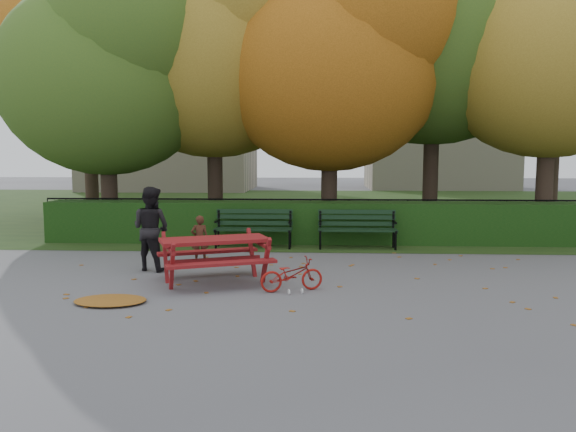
{
  "coord_description": "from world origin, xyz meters",
  "views": [
    {
      "loc": [
        0.18,
        -9.22,
        2.14
      ],
      "look_at": [
        -0.37,
        1.31,
        1.0
      ],
      "focal_mm": 35.0,
      "sensor_mm": 36.0,
      "label": 1
    }
  ],
  "objects_px": {
    "tree_a": "(114,64)",
    "tree_b": "(224,38)",
    "picnic_table": "(214,248)",
    "tree_c": "(343,53)",
    "bicycle": "(292,275)",
    "tree_d": "(450,18)",
    "tree_e": "(568,39)",
    "child": "(200,239)",
    "tree_f": "(94,46)",
    "bench_right": "(357,226)",
    "tree_g": "(571,55)",
    "adult": "(151,229)",
    "bench_left": "(254,225)"
  },
  "relations": [
    {
      "from": "picnic_table",
      "to": "tree_e",
      "type": "bearing_deg",
      "value": 13.46
    },
    {
      "from": "tree_a",
      "to": "child",
      "type": "relative_size",
      "value": 7.84
    },
    {
      "from": "tree_b",
      "to": "picnic_table",
      "type": "xyz_separation_m",
      "value": [
        0.9,
        -6.72,
        -4.81
      ]
    },
    {
      "from": "tree_c",
      "to": "tree_d",
      "type": "xyz_separation_m",
      "value": [
        3.04,
        1.27,
        1.16
      ]
    },
    {
      "from": "tree_f",
      "to": "tree_e",
      "type": "bearing_deg",
      "value": -14.25
    },
    {
      "from": "tree_a",
      "to": "child",
      "type": "distance_m",
      "value": 6.33
    },
    {
      "from": "tree_f",
      "to": "bench_left",
      "type": "relative_size",
      "value": 5.1
    },
    {
      "from": "tree_b",
      "to": "bench_right",
      "type": "relative_size",
      "value": 4.88
    },
    {
      "from": "child",
      "to": "adult",
      "type": "bearing_deg",
      "value": 32.03
    },
    {
      "from": "tree_f",
      "to": "bicycle",
      "type": "bearing_deg",
      "value": -54.67
    },
    {
      "from": "bench_right",
      "to": "tree_b",
      "type": "bearing_deg",
      "value": 139.33
    },
    {
      "from": "tree_a",
      "to": "child",
      "type": "xyz_separation_m",
      "value": [
        3.02,
        -3.82,
        -4.04
      ]
    },
    {
      "from": "tree_f",
      "to": "child",
      "type": "height_order",
      "value": "tree_f"
    },
    {
      "from": "tree_a",
      "to": "tree_e",
      "type": "distance_m",
      "value": 11.73
    },
    {
      "from": "bench_left",
      "to": "tree_c",
      "type": "bearing_deg",
      "value": 46.64
    },
    {
      "from": "tree_a",
      "to": "tree_b",
      "type": "bearing_deg",
      "value": 23.05
    },
    {
      "from": "bicycle",
      "to": "tree_e",
      "type": "bearing_deg",
      "value": -66.25
    },
    {
      "from": "tree_f",
      "to": "bicycle",
      "type": "height_order",
      "value": "tree_f"
    },
    {
      "from": "tree_d",
      "to": "child",
      "type": "xyz_separation_m",
      "value": [
        -6.04,
        -5.47,
        -5.5
      ]
    },
    {
      "from": "tree_e",
      "to": "bicycle",
      "type": "xyz_separation_m",
      "value": [
        -6.74,
        -6.29,
        -4.82
      ]
    },
    {
      "from": "tree_a",
      "to": "picnic_table",
      "type": "bearing_deg",
      "value": -56.76
    },
    {
      "from": "bench_left",
      "to": "adult",
      "type": "relative_size",
      "value": 1.15
    },
    {
      "from": "tree_f",
      "to": "adult",
      "type": "relative_size",
      "value": 5.86
    },
    {
      "from": "bench_left",
      "to": "bench_right",
      "type": "height_order",
      "value": "same"
    },
    {
      "from": "tree_f",
      "to": "tree_g",
      "type": "height_order",
      "value": "tree_f"
    },
    {
      "from": "tree_c",
      "to": "bench_left",
      "type": "bearing_deg",
      "value": -133.36
    },
    {
      "from": "picnic_table",
      "to": "tree_c",
      "type": "bearing_deg",
      "value": 46.16
    },
    {
      "from": "tree_a",
      "to": "tree_b",
      "type": "xyz_separation_m",
      "value": [
        2.74,
        1.17,
        0.88
      ]
    },
    {
      "from": "tree_c",
      "to": "tree_g",
      "type": "relative_size",
      "value": 0.94
    },
    {
      "from": "tree_a",
      "to": "tree_d",
      "type": "height_order",
      "value": "tree_d"
    },
    {
      "from": "tree_a",
      "to": "tree_e",
      "type": "height_order",
      "value": "tree_e"
    },
    {
      "from": "tree_c",
      "to": "adult",
      "type": "height_order",
      "value": "tree_c"
    },
    {
      "from": "tree_g",
      "to": "adult",
      "type": "height_order",
      "value": "tree_g"
    },
    {
      "from": "bench_right",
      "to": "child",
      "type": "height_order",
      "value": "child"
    },
    {
      "from": "tree_a",
      "to": "child",
      "type": "height_order",
      "value": "tree_a"
    },
    {
      "from": "tree_d",
      "to": "child",
      "type": "distance_m",
      "value": 9.84
    },
    {
      "from": "bench_left",
      "to": "bench_right",
      "type": "relative_size",
      "value": 1.0
    },
    {
      "from": "tree_g",
      "to": "bicycle",
      "type": "height_order",
      "value": "tree_g"
    },
    {
      "from": "tree_c",
      "to": "picnic_table",
      "type": "distance_m",
      "value": 7.67
    },
    {
      "from": "tree_b",
      "to": "tree_f",
      "type": "distance_m",
      "value": 5.32
    },
    {
      "from": "bench_right",
      "to": "bicycle",
      "type": "xyz_separation_m",
      "value": [
        -1.32,
        -4.22,
        -0.25
      ]
    },
    {
      "from": "tree_d",
      "to": "tree_e",
      "type": "distance_m",
      "value": 3.15
    },
    {
      "from": "tree_g",
      "to": "bench_left",
      "type": "xyz_separation_m",
      "value": [
        -9.63,
        -6.06,
        -4.85
      ]
    },
    {
      "from": "bicycle",
      "to": "child",
      "type": "bearing_deg",
      "value": 21.29
    },
    {
      "from": "bicycle",
      "to": "tree_b",
      "type": "bearing_deg",
      "value": -2.21
    },
    {
      "from": "adult",
      "to": "bicycle",
      "type": "xyz_separation_m",
      "value": [
        2.7,
        -1.51,
        -0.52
      ]
    },
    {
      "from": "tree_c",
      "to": "bicycle",
      "type": "xyz_separation_m",
      "value": [
        -1.05,
        -6.48,
        -4.56
      ]
    },
    {
      "from": "tree_a",
      "to": "tree_f",
      "type": "bearing_deg",
      "value": 117.98
    },
    {
      "from": "tree_d",
      "to": "bench_left",
      "type": "distance_m",
      "value": 8.31
    },
    {
      "from": "bench_left",
      "to": "child",
      "type": "bearing_deg",
      "value": -114.03
    }
  ]
}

